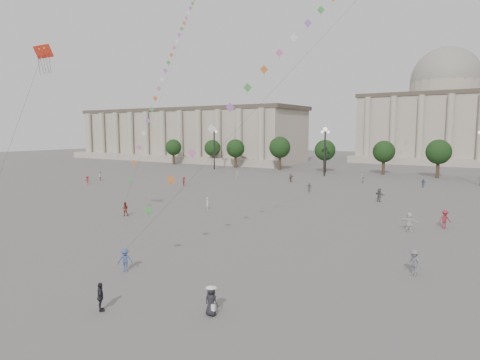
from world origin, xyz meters
The scene contains 25 objects.
ground centered at (0.00, 0.00, 0.00)m, with size 360.00×360.00×0.00m, color #555350.
hall_west centered at (-75.00, 93.89, 8.43)m, with size 84.00×26.22×17.20m.
hall_central centered at (0.00, 129.22, 14.23)m, with size 48.30×34.30×35.50m.
tree_row centered at (0.00, 78.00, 5.39)m, with size 137.12×5.12×8.00m.
lamp_post_far_west centered at (-45.00, 70.00, 7.35)m, with size 2.00×0.90×10.65m.
lamp_post_mid_west centered at (-15.00, 70.00, 7.35)m, with size 2.00×0.90×10.65m.
person_crowd_0 centered at (6.67, 61.97, 0.75)m, with size 0.88×0.37×1.51m, color #2E4B69.
person_crowd_1 centered at (-49.09, 37.59, 0.90)m, with size 0.87×0.68×1.80m, color silver.
person_crowd_2 centered at (-46.01, 32.14, 0.80)m, with size 1.03×0.59×1.60m, color maroon.
person_crowd_4 centered at (-4.41, 62.85, 0.83)m, with size 1.55×0.49×1.67m, color beige.
person_crowd_6 centered at (14.92, 12.51, 0.95)m, with size 1.22×0.70×1.89m, color slate.
person_crowd_7 centered at (11.79, 26.13, 0.95)m, with size 1.76×0.56×1.90m, color silver.
person_crowd_8 centered at (14.56, 29.39, 0.96)m, with size 1.24×0.71×1.92m, color maroon.
person_crowd_10 centered at (-27.41, 54.20, 0.80)m, with size 0.59×0.38×1.61m, color beige.
person_crowd_12 centered at (4.40, 42.41, 0.96)m, with size 1.78×0.57×1.92m, color slate.
person_crowd_13 centered at (-12.19, 24.50, 0.76)m, with size 0.55×0.36×1.52m, color silver.
person_crowd_16 centered at (-7.75, 45.74, 0.75)m, with size 0.88×0.37×1.50m, color slate.
person_crowd_17 centered at (-29.75, 40.36, 0.81)m, with size 1.05×0.60×1.63m, color maroon.
person_crowd_18 centered at (-16.33, 56.27, 0.94)m, with size 1.74×0.55×1.87m, color #87715D.
tourist_1 centered at (1.57, -3.15, 0.81)m, with size 0.96×0.40×1.63m, color #222328.
kite_flyer_0 centered at (-17.87, 15.99, 0.81)m, with size 0.79×0.61×1.62m, color maroon.
kite_flyer_1 centered at (-2.52, 2.27, 0.83)m, with size 1.07×0.61×1.65m, color #384C7F.
hat_person centered at (7.06, -0.23, 0.87)m, with size 0.81×0.60×1.69m.
dragon_kite centered at (-14.39, 4.35, 15.94)m, with size 2.21×3.42×16.39m.
kite_train_west centered at (-27.14, 34.35, 20.75)m, with size 17.73×33.89×52.40m.
Camera 1 is at (20.54, -17.96, 10.02)m, focal length 32.00 mm.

